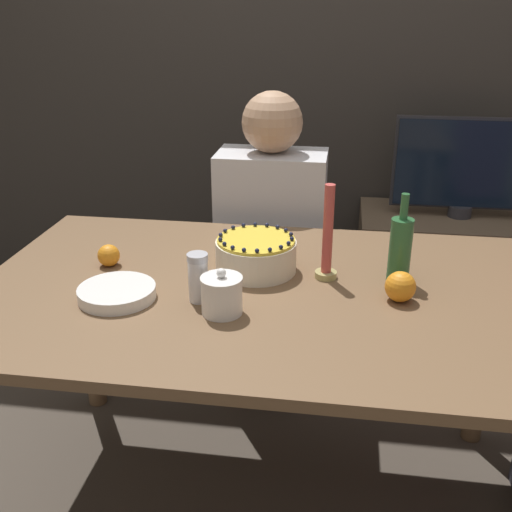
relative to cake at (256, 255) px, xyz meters
name	(u,v)px	position (x,y,z in m)	size (l,w,h in m)	color
ground_plane	(261,502)	(0.03, -0.11, -0.81)	(12.00, 12.00, 0.00)	#4C4238
wall_behind	(306,44)	(0.03, 1.29, 0.49)	(8.00, 0.05, 2.60)	#38332D
dining_table	(262,322)	(0.03, -0.11, -0.16)	(1.56, 0.96, 0.76)	brown
cake	(256,255)	(0.00, 0.00, 0.00)	(0.23, 0.23, 0.11)	#EFE5CC
sugar_bowl	(222,295)	(-0.05, -0.26, 0.00)	(0.10, 0.10, 0.12)	white
sugar_shaker	(198,277)	(-0.12, -0.21, 0.02)	(0.05, 0.05, 0.13)	white
plate_stack	(117,293)	(-0.33, -0.23, -0.03)	(0.20, 0.20, 0.03)	white
candle	(327,241)	(0.20, -0.02, 0.06)	(0.06, 0.06, 0.27)	tan
bottle	(400,249)	(0.40, -0.01, 0.05)	(0.06, 0.06, 0.25)	#2D6638
orange_fruit_0	(109,255)	(-0.43, -0.03, -0.02)	(0.06, 0.06, 0.06)	orange
orange_fruit_1	(400,287)	(0.39, -0.13, -0.01)	(0.08, 0.08, 0.08)	orange
person_man_blue_shirt	(271,266)	(-0.03, 0.57, -0.29)	(0.40, 0.34, 1.19)	#473D33
side_cabinet	(450,280)	(0.74, 1.02, -0.51)	(0.84, 0.45, 0.61)	brown
tv_monitor	(466,166)	(0.74, 1.03, 0.02)	(0.61, 0.10, 0.43)	#2D2D33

